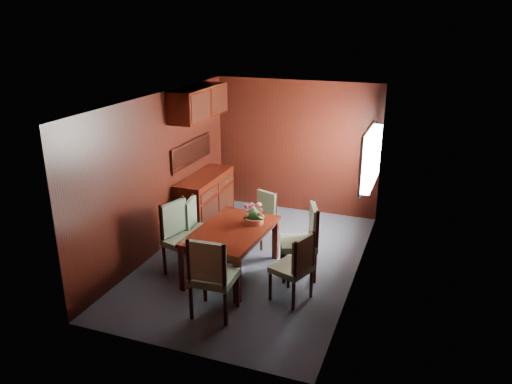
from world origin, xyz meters
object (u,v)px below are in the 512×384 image
at_px(chair_left_near, 180,234).
at_px(dining_table, 232,235).
at_px(flower_centerpiece, 254,214).
at_px(sideboard, 205,200).
at_px(chair_head, 211,273).
at_px(chair_right_near, 296,264).

bearing_deg(chair_left_near, dining_table, 120.81).
height_order(dining_table, flower_centerpiece, flower_centerpiece).
xyz_separation_m(sideboard, chair_head, (1.29, -2.51, 0.14)).
bearing_deg(dining_table, chair_head, -76.80).
xyz_separation_m(chair_left_near, chair_right_near, (1.74, -0.20, -0.06)).
height_order(dining_table, chair_right_near, chair_right_near).
bearing_deg(dining_table, chair_right_near, -17.29).
distance_m(dining_table, chair_right_near, 1.11).
xyz_separation_m(chair_right_near, flower_centerpiece, (-0.82, 0.69, 0.30)).
bearing_deg(flower_centerpiece, chair_left_near, -151.85).
relative_size(chair_right_near, flower_centerpiece, 3.15).
bearing_deg(sideboard, dining_table, -52.50).
distance_m(chair_right_near, chair_head, 1.09).
distance_m(dining_table, flower_centerpiece, 0.44).
xyz_separation_m(dining_table, chair_right_near, (1.04, -0.38, -0.06)).
relative_size(dining_table, chair_left_near, 1.43).
relative_size(chair_left_near, flower_centerpiece, 3.51).
bearing_deg(chair_left_near, chair_right_near, 99.50).
distance_m(sideboard, chair_head, 2.83).
relative_size(sideboard, chair_head, 1.31).
relative_size(sideboard, chair_left_near, 1.34).
bearing_deg(chair_head, flower_centerpiece, 86.63).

